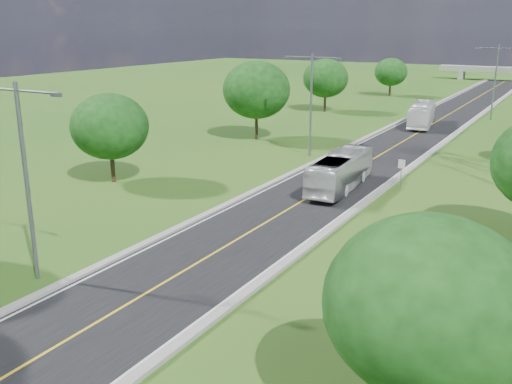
{
  "coord_description": "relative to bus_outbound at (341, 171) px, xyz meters",
  "views": [
    {
      "loc": [
        17.18,
        -5.6,
        12.51
      ],
      "look_at": [
        0.9,
        22.47,
        3.0
      ],
      "focal_mm": 40.0,
      "sensor_mm": 36.0,
      "label": 1
    }
  ],
  "objects": [
    {
      "name": "speed_limit_sign",
      "position": [
        4.05,
        2.67,
        0.12
      ],
      "size": [
        0.55,
        0.09,
        2.4
      ],
      "color": "slate",
      "rests_on": "ground"
    },
    {
      "name": "curb_left",
      "position": [
        -5.4,
        30.69,
        -1.37
      ],
      "size": [
        0.5,
        150.0,
        0.22
      ],
      "primitive_type": "cube",
      "color": "gray",
      "rests_on": "ground"
    },
    {
      "name": "curb_right",
      "position": [
        3.1,
        30.69,
        -1.37
      ],
      "size": [
        0.5,
        150.0,
        0.22
      ],
      "primitive_type": "cube",
      "color": "gray",
      "rests_on": "ground"
    },
    {
      "name": "tree_lb",
      "position": [
        -17.15,
        -7.31,
        3.16
      ],
      "size": [
        6.3,
        6.3,
        7.33
      ],
      "color": "black",
      "rests_on": "ground"
    },
    {
      "name": "bus_outbound",
      "position": [
        0.0,
        0.0,
        0.0
      ],
      "size": [
        3.08,
        10.36,
        2.85
      ],
      "primitive_type": "imported",
      "rotation": [
        0.0,
        0.0,
        3.21
      ],
      "color": "silver",
      "rests_on": "road"
    },
    {
      "name": "tree_lc",
      "position": [
        -16.15,
        14.69,
        4.09
      ],
      "size": [
        7.56,
        7.56,
        8.79
      ],
      "color": "black",
      "rests_on": "ground"
    },
    {
      "name": "tree_ra",
      "position": [
        12.85,
        -25.31,
        3.16
      ],
      "size": [
        6.3,
        6.3,
        7.33
      ],
      "color": "black",
      "rests_on": "ground"
    },
    {
      "name": "streetlight_near_left",
      "position": [
        -7.15,
        -23.31,
        4.46
      ],
      "size": [
        5.9,
        0.25,
        10.0
      ],
      "color": "slate",
      "rests_on": "ground"
    },
    {
      "name": "bus_inbound",
      "position": [
        -2.08,
        32.61,
        0.07
      ],
      "size": [
        4.21,
        10.97,
        2.98
      ],
      "primitive_type": "imported",
      "rotation": [
        0.0,
        0.0,
        0.16
      ],
      "color": "white",
      "rests_on": "road"
    },
    {
      "name": "tree_le",
      "position": [
        -15.65,
        62.69,
        2.85
      ],
      "size": [
        5.88,
        5.88,
        6.84
      ],
      "color": "black",
      "rests_on": "ground"
    },
    {
      "name": "ground",
      "position": [
        -1.15,
        24.69,
        -1.48
      ],
      "size": [
        260.0,
        260.0,
        0.0
      ],
      "primitive_type": "plane",
      "color": "#275A19",
      "rests_on": "ground"
    },
    {
      "name": "streetlight_mid_left",
      "position": [
        -7.15,
        9.69,
        4.46
      ],
      "size": [
        5.9,
        0.25,
        10.0
      ],
      "color": "slate",
      "rests_on": "ground"
    },
    {
      "name": "tree_ld",
      "position": [
        -18.15,
        38.69,
        3.47
      ],
      "size": [
        6.72,
        6.72,
        7.82
      ],
      "color": "black",
      "rests_on": "ground"
    },
    {
      "name": "road",
      "position": [
        -1.15,
        30.69,
        -1.45
      ],
      "size": [
        8.0,
        150.0,
        0.06
      ],
      "primitive_type": "cube",
      "color": "black",
      "rests_on": "ground"
    },
    {
      "name": "overpass",
      "position": [
        -1.15,
        104.69,
        0.93
      ],
      "size": [
        30.0,
        3.0,
        3.2
      ],
      "color": "gray",
      "rests_on": "ground"
    },
    {
      "name": "streetlight_far_right",
      "position": [
        4.85,
        42.69,
        4.46
      ],
      "size": [
        5.9,
        0.25,
        10.0
      ],
      "color": "slate",
      "rests_on": "ground"
    }
  ]
}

